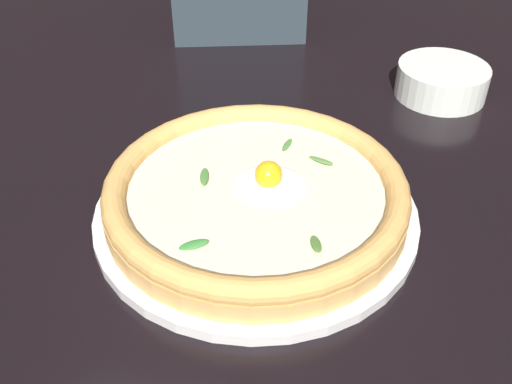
# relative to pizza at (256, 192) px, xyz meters

# --- Properties ---
(ground_plane) EXTENTS (2.40, 2.40, 0.03)m
(ground_plane) POSITION_rel_pizza_xyz_m (0.02, 0.01, -0.05)
(ground_plane) COLOR black
(ground_plane) RESTS_ON ground
(pizza_plate) EXTENTS (0.33, 0.33, 0.01)m
(pizza_plate) POSITION_rel_pizza_xyz_m (-0.00, -0.00, -0.03)
(pizza_plate) COLOR white
(pizza_plate) RESTS_ON ground
(pizza) EXTENTS (0.30, 0.30, 0.05)m
(pizza) POSITION_rel_pizza_xyz_m (0.00, 0.00, 0.00)
(pizza) COLOR #E4AD61
(pizza) RESTS_ON pizza_plate
(side_bowl) EXTENTS (0.12, 0.12, 0.04)m
(side_bowl) POSITION_rel_pizza_xyz_m (0.19, 0.31, -0.01)
(side_bowl) COLOR white
(side_bowl) RESTS_ON ground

